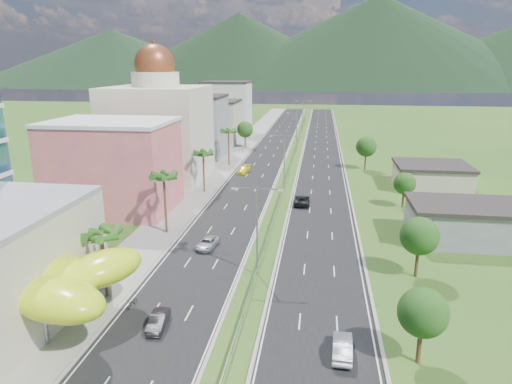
% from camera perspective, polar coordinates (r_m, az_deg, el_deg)
% --- Properties ---
extents(ground, '(500.00, 500.00, 0.00)m').
position_cam_1_polar(ground, '(47.78, -1.58, -15.40)').
color(ground, '#2D5119').
rests_on(ground, ground).
extents(road_left, '(11.00, 260.00, 0.04)m').
position_cam_1_polar(road_left, '(133.40, 1.69, 5.10)').
color(road_left, black).
rests_on(road_left, ground).
extents(road_right, '(11.00, 260.00, 0.04)m').
position_cam_1_polar(road_right, '(132.61, 8.16, 4.88)').
color(road_right, black).
rests_on(road_right, ground).
extents(sidewalk_left, '(7.00, 260.00, 0.12)m').
position_cam_1_polar(sidewalk_left, '(134.75, -2.35, 5.21)').
color(sidewalk_left, gray).
rests_on(sidewalk_left, ground).
extents(median_guardrail, '(0.10, 216.06, 0.76)m').
position_cam_1_polar(median_guardrail, '(115.05, 4.40, 3.63)').
color(median_guardrail, gray).
rests_on(median_guardrail, ground).
extents(streetlight_median_b, '(6.04, 0.25, 11.00)m').
position_cam_1_polar(streetlight_median_b, '(53.86, 0.14, -3.72)').
color(streetlight_median_b, gray).
rests_on(streetlight_median_b, ground).
extents(streetlight_median_c, '(6.04, 0.25, 11.00)m').
position_cam_1_polar(streetlight_median_c, '(92.32, 3.57, 4.52)').
color(streetlight_median_c, gray).
rests_on(streetlight_median_c, ground).
extents(streetlight_median_d, '(6.04, 0.25, 11.00)m').
position_cam_1_polar(streetlight_median_d, '(136.65, 5.10, 8.15)').
color(streetlight_median_d, gray).
rests_on(streetlight_median_d, ground).
extents(streetlight_median_e, '(6.04, 0.25, 11.00)m').
position_cam_1_polar(streetlight_median_e, '(181.32, 5.89, 10.00)').
color(streetlight_median_e, gray).
rests_on(streetlight_median_e, ground).
extents(lime_canopy, '(18.00, 15.00, 7.40)m').
position_cam_1_polar(lime_canopy, '(49.33, -26.40, -9.57)').
color(lime_canopy, '#C1E416').
rests_on(lime_canopy, ground).
extents(pink_shophouse, '(20.00, 15.00, 15.00)m').
position_cam_1_polar(pink_shophouse, '(82.13, -17.39, 2.94)').
color(pink_shophouse, '#CB5369').
rests_on(pink_shophouse, ground).
extents(domed_building, '(20.00, 20.00, 28.70)m').
position_cam_1_polar(domed_building, '(102.38, -12.12, 7.92)').
color(domed_building, beige).
rests_on(domed_building, ground).
extents(midrise_grey, '(16.00, 15.00, 16.00)m').
position_cam_1_polar(midrise_grey, '(126.11, -7.73, 8.01)').
color(midrise_grey, gray).
rests_on(midrise_grey, ground).
extents(midrise_beige, '(16.00, 15.00, 13.00)m').
position_cam_1_polar(midrise_beige, '(147.42, -5.40, 8.60)').
color(midrise_beige, '#B9B398').
rests_on(midrise_beige, ground).
extents(midrise_white, '(16.00, 15.00, 18.00)m').
position_cam_1_polar(midrise_white, '(169.47, -3.61, 10.42)').
color(midrise_white, silver).
rests_on(midrise_white, ground).
extents(shed_near, '(15.00, 10.00, 5.00)m').
position_cam_1_polar(shed_near, '(72.10, 24.60, -3.67)').
color(shed_near, gray).
rests_on(shed_near, ground).
extents(shed_far, '(14.00, 12.00, 4.40)m').
position_cam_1_polar(shed_far, '(100.58, 21.07, 1.76)').
color(shed_far, '#B9B398').
rests_on(shed_far, ground).
extents(palm_tree_b, '(3.60, 3.60, 8.10)m').
position_cam_1_polar(palm_tree_b, '(51.04, -18.75, -5.35)').
color(palm_tree_b, '#47301C').
rests_on(palm_tree_b, ground).
extents(palm_tree_c, '(3.60, 3.60, 9.60)m').
position_cam_1_polar(palm_tree_c, '(68.18, -11.46, 1.69)').
color(palm_tree_c, '#47301C').
rests_on(palm_tree_c, ground).
extents(palm_tree_d, '(3.60, 3.60, 8.60)m').
position_cam_1_polar(palm_tree_d, '(89.86, -6.61, 4.65)').
color(palm_tree_d, '#47301C').
rests_on(palm_tree_d, ground).
extents(palm_tree_e, '(3.60, 3.60, 9.40)m').
position_cam_1_polar(palm_tree_e, '(113.75, -3.46, 7.45)').
color(palm_tree_e, '#47301C').
rests_on(palm_tree_e, ground).
extents(leafy_tree_lfar, '(4.90, 4.90, 8.05)m').
position_cam_1_polar(leafy_tree_lfar, '(138.47, -1.38, 7.82)').
color(leafy_tree_lfar, '#47301C').
rests_on(leafy_tree_lfar, ground).
extents(leafy_tree_ra, '(4.20, 4.20, 6.90)m').
position_cam_1_polar(leafy_tree_ra, '(41.53, 20.14, -14.00)').
color(leafy_tree_ra, '#47301C').
rests_on(leafy_tree_ra, ground).
extents(leafy_tree_rb, '(4.55, 4.55, 7.47)m').
position_cam_1_polar(leafy_tree_rb, '(57.10, 19.76, -5.22)').
color(leafy_tree_rb, '#47301C').
rests_on(leafy_tree_rb, ground).
extents(leafy_tree_rc, '(3.85, 3.85, 6.33)m').
position_cam_1_polar(leafy_tree_rc, '(84.18, 18.08, 0.99)').
color(leafy_tree_rc, '#47301C').
rests_on(leafy_tree_rc, ground).
extents(leafy_tree_rd, '(4.90, 4.90, 8.05)m').
position_cam_1_polar(leafy_tree_rd, '(112.48, 13.62, 5.53)').
color(leafy_tree_rd, '#47301C').
rests_on(leafy_tree_rd, ground).
extents(mountain_ridge, '(860.00, 140.00, 90.00)m').
position_cam_1_polar(mountain_ridge, '(493.76, 14.55, 12.42)').
color(mountain_ridge, black).
rests_on(mountain_ridge, ground).
extents(car_dark_left, '(1.85, 4.40, 1.41)m').
position_cam_1_polar(car_dark_left, '(46.76, -12.13, -15.47)').
color(car_dark_left, black).
rests_on(car_dark_left, road_left).
extents(car_silver_mid_left, '(2.77, 5.05, 1.34)m').
position_cam_1_polar(car_silver_mid_left, '(63.95, -6.10, -6.38)').
color(car_silver_mid_left, '#9DA0A5').
rests_on(car_silver_mid_left, road_left).
extents(car_yellow_far_left, '(2.92, 5.60, 1.55)m').
position_cam_1_polar(car_yellow_far_left, '(106.80, -1.52, 2.83)').
color(car_yellow_far_left, yellow).
rests_on(car_yellow_far_left, road_left).
extents(car_silver_right, '(1.90, 4.89, 1.59)m').
position_cam_1_polar(car_silver_right, '(42.78, 10.75, -18.49)').
color(car_silver_right, '#ABADB3').
rests_on(car_silver_right, road_right).
extents(car_dark_far_right, '(2.72, 5.84, 1.62)m').
position_cam_1_polar(car_dark_far_right, '(83.08, 5.74, -1.01)').
color(car_dark_far_right, black).
rests_on(car_dark_far_right, road_right).
extents(motorcycle, '(0.81, 2.03, 1.26)m').
position_cam_1_polar(motorcycle, '(50.86, -15.20, -13.05)').
color(motorcycle, black).
rests_on(motorcycle, road_left).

